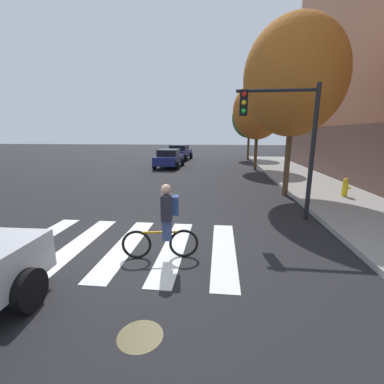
{
  "coord_description": "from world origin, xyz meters",
  "views": [
    {
      "loc": [
        2.31,
        -5.78,
        2.74
      ],
      "look_at": [
        1.54,
        1.36,
        1.12
      ],
      "focal_mm": 24.26,
      "sensor_mm": 36.0,
      "label": 1
    }
  ],
  "objects_px": {
    "sedan_mid": "(169,158)",
    "street_tree_near": "(294,78)",
    "street_tree_far": "(250,118)",
    "cyclist": "(165,222)",
    "traffic_light_near": "(286,129)",
    "manhole_cover": "(140,336)",
    "street_tree_mid": "(258,111)",
    "fire_hydrant": "(345,187)",
    "sedan_far": "(180,152)"
  },
  "relations": [
    {
      "from": "sedan_mid",
      "to": "street_tree_near",
      "type": "bearing_deg",
      "value": -52.23
    },
    {
      "from": "sedan_mid",
      "to": "street_tree_far",
      "type": "relative_size",
      "value": 0.67
    },
    {
      "from": "cyclist",
      "to": "traffic_light_near",
      "type": "bearing_deg",
      "value": 44.59
    },
    {
      "from": "sedan_mid",
      "to": "street_tree_far",
      "type": "bearing_deg",
      "value": 46.03
    },
    {
      "from": "traffic_light_near",
      "to": "street_tree_near",
      "type": "distance_m",
      "value": 4.18
    },
    {
      "from": "street_tree_near",
      "to": "traffic_light_near",
      "type": "bearing_deg",
      "value": -105.59
    },
    {
      "from": "manhole_cover",
      "to": "street_tree_mid",
      "type": "bearing_deg",
      "value": 77.85
    },
    {
      "from": "fire_hydrant",
      "to": "manhole_cover",
      "type": "bearing_deg",
      "value": -127.14
    },
    {
      "from": "traffic_light_near",
      "to": "sedan_mid",
      "type": "bearing_deg",
      "value": 115.95
    },
    {
      "from": "sedan_mid",
      "to": "traffic_light_near",
      "type": "xyz_separation_m",
      "value": [
        6.17,
        -12.67,
        2.09
      ]
    },
    {
      "from": "sedan_far",
      "to": "fire_hydrant",
      "type": "bearing_deg",
      "value": -59.39
    },
    {
      "from": "sedan_far",
      "to": "street_tree_far",
      "type": "distance_m",
      "value": 8.14
    },
    {
      "from": "manhole_cover",
      "to": "street_tree_far",
      "type": "height_order",
      "value": "street_tree_far"
    },
    {
      "from": "manhole_cover",
      "to": "sedan_far",
      "type": "height_order",
      "value": "sedan_far"
    },
    {
      "from": "sedan_far",
      "to": "street_tree_far",
      "type": "xyz_separation_m",
      "value": [
        7.24,
        1.11,
        3.54
      ]
    },
    {
      "from": "traffic_light_near",
      "to": "street_tree_mid",
      "type": "xyz_separation_m",
      "value": [
        0.69,
        11.9,
        1.53
      ]
    },
    {
      "from": "sedan_mid",
      "to": "street_tree_mid",
      "type": "height_order",
      "value": "street_tree_mid"
    },
    {
      "from": "street_tree_near",
      "to": "street_tree_mid",
      "type": "bearing_deg",
      "value": 91.88
    },
    {
      "from": "fire_hydrant",
      "to": "street_tree_mid",
      "type": "relative_size",
      "value": 0.12
    },
    {
      "from": "sedan_mid",
      "to": "traffic_light_near",
      "type": "bearing_deg",
      "value": -64.05
    },
    {
      "from": "street_tree_mid",
      "to": "cyclist",
      "type": "bearing_deg",
      "value": -104.4
    },
    {
      "from": "sedan_mid",
      "to": "street_tree_near",
      "type": "xyz_separation_m",
      "value": [
        7.13,
        -9.21,
        4.22
      ]
    },
    {
      "from": "sedan_mid",
      "to": "cyclist",
      "type": "xyz_separation_m",
      "value": [
        3.0,
        -15.79,
        0.08
      ]
    },
    {
      "from": "manhole_cover",
      "to": "sedan_far",
      "type": "bearing_deg",
      "value": 97.52
    },
    {
      "from": "traffic_light_near",
      "to": "street_tree_far",
      "type": "bearing_deg",
      "value": 87.24
    },
    {
      "from": "cyclist",
      "to": "street_tree_far",
      "type": "relative_size",
      "value": 0.26
    },
    {
      "from": "street_tree_mid",
      "to": "street_tree_far",
      "type": "relative_size",
      "value": 1.01
    },
    {
      "from": "sedan_mid",
      "to": "street_tree_near",
      "type": "relative_size",
      "value": 0.59
    },
    {
      "from": "fire_hydrant",
      "to": "street_tree_far",
      "type": "bearing_deg",
      "value": 97.56
    },
    {
      "from": "sedan_far",
      "to": "cyclist",
      "type": "xyz_separation_m",
      "value": [
        3.11,
        -22.07,
        0.03
      ]
    },
    {
      "from": "sedan_mid",
      "to": "traffic_light_near",
      "type": "distance_m",
      "value": 14.25
    },
    {
      "from": "traffic_light_near",
      "to": "street_tree_mid",
      "type": "height_order",
      "value": "street_tree_mid"
    },
    {
      "from": "fire_hydrant",
      "to": "street_tree_far",
      "type": "relative_size",
      "value": 0.12
    },
    {
      "from": "sedan_mid",
      "to": "sedan_far",
      "type": "bearing_deg",
      "value": 90.96
    },
    {
      "from": "manhole_cover",
      "to": "street_tree_near",
      "type": "relative_size",
      "value": 0.09
    },
    {
      "from": "manhole_cover",
      "to": "street_tree_far",
      "type": "bearing_deg",
      "value": 81.06
    },
    {
      "from": "manhole_cover",
      "to": "street_tree_mid",
      "type": "distance_m",
      "value": 18.29
    },
    {
      "from": "sedan_far",
      "to": "manhole_cover",
      "type": "bearing_deg",
      "value": -82.48
    },
    {
      "from": "street_tree_mid",
      "to": "fire_hydrant",
      "type": "bearing_deg",
      "value": -74.19
    },
    {
      "from": "traffic_light_near",
      "to": "street_tree_near",
      "type": "xyz_separation_m",
      "value": [
        0.97,
        3.46,
        2.13
      ]
    },
    {
      "from": "traffic_light_near",
      "to": "cyclist",
      "type": "bearing_deg",
      "value": -135.41
    },
    {
      "from": "street_tree_near",
      "to": "manhole_cover",
      "type": "bearing_deg",
      "value": -114.21
    },
    {
      "from": "sedan_far",
      "to": "traffic_light_near",
      "type": "xyz_separation_m",
      "value": [
        6.27,
        -18.95,
        2.05
      ]
    },
    {
      "from": "cyclist",
      "to": "street_tree_far",
      "type": "bearing_deg",
      "value": 79.89
    },
    {
      "from": "fire_hydrant",
      "to": "street_tree_near",
      "type": "bearing_deg",
      "value": 165.05
    },
    {
      "from": "sedan_mid",
      "to": "cyclist",
      "type": "height_order",
      "value": "cyclist"
    },
    {
      "from": "street_tree_near",
      "to": "street_tree_far",
      "type": "xyz_separation_m",
      "value": [
        0.0,
        16.6,
        -0.63
      ]
    },
    {
      "from": "sedan_far",
      "to": "street_tree_near",
      "type": "relative_size",
      "value": 0.64
    },
    {
      "from": "traffic_light_near",
      "to": "street_tree_mid",
      "type": "bearing_deg",
      "value": 86.68
    },
    {
      "from": "sedan_far",
      "to": "fire_hydrant",
      "type": "xyz_separation_m",
      "value": [
        9.52,
        -16.1,
        -0.28
      ]
    }
  ]
}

